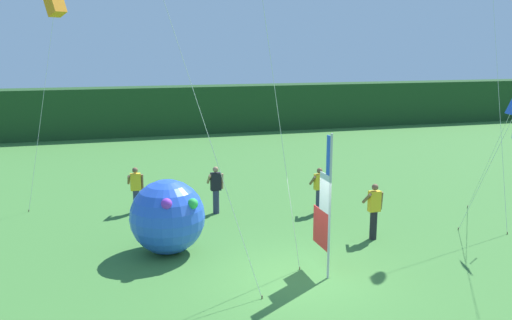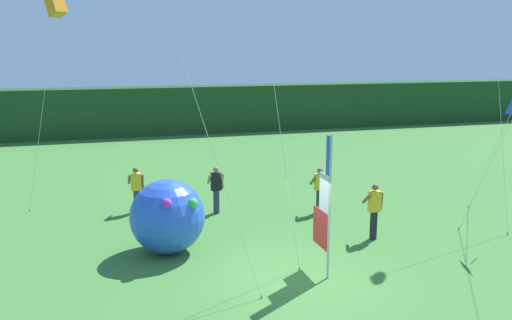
{
  "view_description": "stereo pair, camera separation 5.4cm",
  "coord_description": "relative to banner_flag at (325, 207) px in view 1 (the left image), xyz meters",
  "views": [
    {
      "loc": [
        -4.68,
        -12.07,
        5.74
      ],
      "look_at": [
        -0.35,
        2.53,
        2.58
      ],
      "focal_mm": 37.86,
      "sensor_mm": 36.0,
      "label": 1
    },
    {
      "loc": [
        -4.63,
        -12.08,
        5.74
      ],
      "look_at": [
        -0.35,
        2.53,
        2.58
      ],
      "focal_mm": 37.86,
      "sensor_mm": 36.0,
      "label": 2
    }
  ],
  "objects": [
    {
      "name": "person_mid_field",
      "position": [
        -1.54,
        5.93,
        -0.88
      ],
      "size": [
        0.55,
        0.48,
        1.7
      ],
      "color": "#2D334C",
      "rests_on": "ground"
    },
    {
      "name": "person_far_right",
      "position": [
        -4.23,
        6.87,
        -0.92
      ],
      "size": [
        0.55,
        0.48,
        1.64
      ],
      "color": "#2D334C",
      "rests_on": "ground"
    },
    {
      "name": "kite_orange_box_6",
      "position": [
        -6.58,
        8.31,
        5.4
      ],
      "size": [
        1.8,
        0.85,
        7.63
      ],
      "color": "brown",
      "rests_on": "ground"
    },
    {
      "name": "inflatable_balloon",
      "position": [
        -3.65,
        2.64,
        -0.72
      ],
      "size": [
        2.13,
        2.13,
        2.13
      ],
      "color": "blue",
      "rests_on": "ground"
    },
    {
      "name": "distant_treeline",
      "position": [
        -0.73,
        24.96,
        -0.19
      ],
      "size": [
        80.0,
        2.4,
        3.2
      ],
      "primitive_type": "cube",
      "color": "#1E421E",
      "rests_on": "ground"
    },
    {
      "name": "person_near_banner",
      "position": [
        1.98,
        4.96,
        -0.92
      ],
      "size": [
        0.55,
        0.48,
        1.63
      ],
      "color": "#2D334C",
      "rests_on": "ground"
    },
    {
      "name": "person_far_left",
      "position": [
        2.51,
        1.97,
        -0.86
      ],
      "size": [
        0.55,
        0.48,
        1.74
      ],
      "color": "black",
      "rests_on": "ground"
    },
    {
      "name": "banner_flag",
      "position": [
        0.0,
        0.0,
        0.0
      ],
      "size": [
        0.06,
        1.03,
        3.73
      ],
      "color": "#B7B7BC",
      "rests_on": "ground"
    },
    {
      "name": "ground_plane",
      "position": [
        -0.73,
        -0.02,
        -1.79
      ],
      "size": [
        120.0,
        120.0,
        0.0
      ],
      "primitive_type": "plane",
      "color": "#3D7533"
    }
  ]
}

